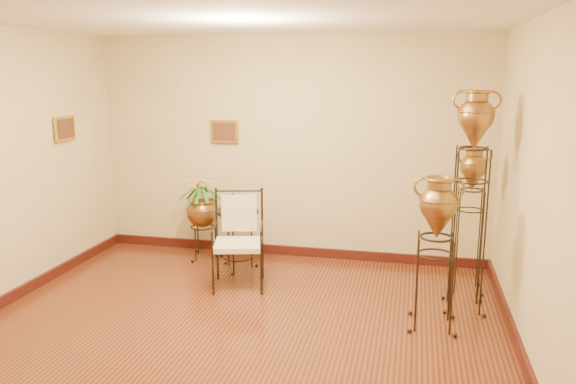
% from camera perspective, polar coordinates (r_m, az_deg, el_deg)
% --- Properties ---
extents(ground, '(5.00, 5.00, 0.00)m').
position_cam_1_polar(ground, '(5.19, -6.09, -14.84)').
color(ground, brown).
rests_on(ground, ground).
extents(room_shell, '(5.02, 5.02, 2.81)m').
position_cam_1_polar(room_shell, '(4.68, -6.60, 4.52)').
color(room_shell, beige).
rests_on(room_shell, ground).
extents(amphora_tall, '(0.47, 0.47, 2.21)m').
position_cam_1_polar(amphora_tall, '(5.74, 18.01, -0.77)').
color(amphora_tall, black).
rests_on(amphora_tall, ground).
extents(amphora_mid, '(0.45, 0.45, 1.60)m').
position_cam_1_polar(amphora_mid, '(6.31, 17.98, -2.61)').
color(amphora_mid, black).
rests_on(amphora_mid, ground).
extents(amphora_short, '(0.44, 0.44, 1.45)m').
position_cam_1_polar(amphora_short, '(5.35, 14.76, -5.96)').
color(amphora_short, black).
rests_on(amphora_short, ground).
extents(planter_urn, '(0.66, 0.66, 1.17)m').
position_cam_1_polar(planter_urn, '(7.22, -8.73, -1.60)').
color(planter_urn, black).
rests_on(planter_urn, ground).
extents(armchair, '(0.71, 0.68, 1.06)m').
position_cam_1_polar(armchair, '(6.20, -5.08, -4.95)').
color(armchair, black).
rests_on(armchair, ground).
extents(side_table, '(0.61, 0.61, 0.93)m').
position_cam_1_polar(side_table, '(6.81, -5.14, -4.72)').
color(side_table, black).
rests_on(side_table, ground).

